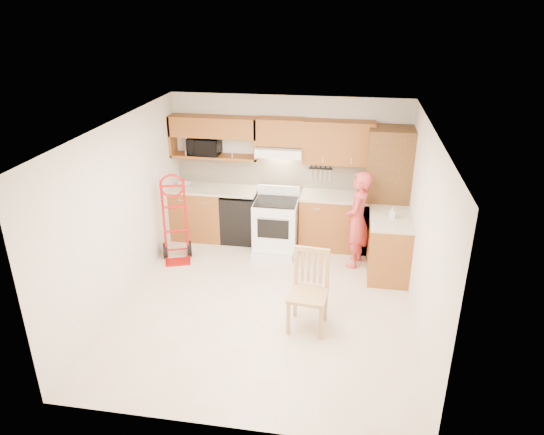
% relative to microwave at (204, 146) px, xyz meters
% --- Properties ---
extents(floor, '(4.00, 4.50, 0.02)m').
position_rel_microwave_xyz_m(floor, '(1.42, -2.08, -1.65)').
color(floor, beige).
rests_on(floor, ground).
extents(ceiling, '(4.00, 4.50, 0.02)m').
position_rel_microwave_xyz_m(ceiling, '(1.42, -2.08, 0.87)').
color(ceiling, white).
rests_on(ceiling, ground).
extents(wall_back, '(4.00, 0.02, 2.50)m').
position_rel_microwave_xyz_m(wall_back, '(1.42, 0.17, -0.39)').
color(wall_back, silver).
rests_on(wall_back, ground).
extents(wall_front, '(4.00, 0.02, 2.50)m').
position_rel_microwave_xyz_m(wall_front, '(1.42, -4.34, -0.39)').
color(wall_front, silver).
rests_on(wall_front, ground).
extents(wall_left, '(0.02, 4.50, 2.50)m').
position_rel_microwave_xyz_m(wall_left, '(-0.59, -2.08, -0.39)').
color(wall_left, silver).
rests_on(wall_left, ground).
extents(wall_right, '(0.02, 4.50, 2.50)m').
position_rel_microwave_xyz_m(wall_right, '(3.43, -2.08, -0.39)').
color(wall_right, silver).
rests_on(wall_right, ground).
extents(backsplash, '(3.92, 0.03, 0.55)m').
position_rel_microwave_xyz_m(backsplash, '(1.42, 0.15, -0.44)').
color(backsplash, beige).
rests_on(backsplash, wall_back).
extents(lower_cab_left, '(0.90, 0.60, 0.90)m').
position_rel_microwave_xyz_m(lower_cab_left, '(-0.13, -0.14, -1.19)').
color(lower_cab_left, brown).
rests_on(lower_cab_left, ground).
extents(dishwasher, '(0.60, 0.60, 0.85)m').
position_rel_microwave_xyz_m(dishwasher, '(0.62, -0.14, -1.21)').
color(dishwasher, black).
rests_on(dishwasher, ground).
extents(lower_cab_right, '(1.14, 0.60, 0.90)m').
position_rel_microwave_xyz_m(lower_cab_right, '(2.25, -0.14, -1.19)').
color(lower_cab_right, brown).
rests_on(lower_cab_right, ground).
extents(countertop_left, '(1.50, 0.63, 0.04)m').
position_rel_microwave_xyz_m(countertop_left, '(0.17, -0.13, -0.72)').
color(countertop_left, beige).
rests_on(countertop_left, lower_cab_left).
extents(countertop_right, '(1.14, 0.63, 0.04)m').
position_rel_microwave_xyz_m(countertop_right, '(2.25, -0.13, -0.72)').
color(countertop_right, beige).
rests_on(countertop_right, lower_cab_right).
extents(cab_return_right, '(0.60, 1.00, 0.90)m').
position_rel_microwave_xyz_m(cab_return_right, '(3.12, -0.94, -1.19)').
color(cab_return_right, brown).
rests_on(cab_return_right, ground).
extents(countertop_return, '(0.63, 1.00, 0.04)m').
position_rel_microwave_xyz_m(countertop_return, '(3.12, -0.94, -0.72)').
color(countertop_return, beige).
rests_on(countertop_return, cab_return_right).
extents(pantry_tall, '(0.70, 0.60, 2.10)m').
position_rel_microwave_xyz_m(pantry_tall, '(3.07, -0.14, -0.59)').
color(pantry_tall, brown).
rests_on(pantry_tall, ground).
extents(upper_cab_left, '(1.50, 0.33, 0.34)m').
position_rel_microwave_xyz_m(upper_cab_left, '(0.17, 0.00, 0.34)').
color(upper_cab_left, brown).
rests_on(upper_cab_left, wall_back).
extents(upper_shelf_mw, '(1.50, 0.33, 0.04)m').
position_rel_microwave_xyz_m(upper_shelf_mw, '(0.17, 0.00, -0.17)').
color(upper_shelf_mw, brown).
rests_on(upper_shelf_mw, wall_back).
extents(upper_cab_center, '(0.76, 0.33, 0.44)m').
position_rel_microwave_xyz_m(upper_cab_center, '(1.30, 0.00, 0.30)').
color(upper_cab_center, brown).
rests_on(upper_cab_center, wall_back).
extents(upper_cab_right, '(1.14, 0.33, 0.70)m').
position_rel_microwave_xyz_m(upper_cab_right, '(2.25, 0.00, 0.16)').
color(upper_cab_right, brown).
rests_on(upper_cab_right, wall_back).
extents(range_hood, '(0.76, 0.46, 0.14)m').
position_rel_microwave_xyz_m(range_hood, '(1.30, -0.06, -0.01)').
color(range_hood, white).
rests_on(range_hood, wall_back).
extents(knife_strip, '(0.40, 0.05, 0.29)m').
position_rel_microwave_xyz_m(knife_strip, '(1.97, 0.12, -0.40)').
color(knife_strip, black).
rests_on(knife_strip, backsplash).
extents(microwave, '(0.55, 0.38, 0.29)m').
position_rel_microwave_xyz_m(microwave, '(0.00, 0.00, 0.00)').
color(microwave, black).
rests_on(microwave, upper_shelf_mw).
extents(range, '(0.71, 0.94, 1.05)m').
position_rel_microwave_xyz_m(range, '(1.30, -0.48, -1.11)').
color(range, white).
rests_on(range, ground).
extents(person, '(0.48, 0.63, 1.56)m').
position_rel_microwave_xyz_m(person, '(2.63, -0.74, -0.86)').
color(person, '#C13A3A').
rests_on(person, ground).
extents(hand_truck, '(0.65, 0.62, 1.33)m').
position_rel_microwave_xyz_m(hand_truck, '(-0.23, -1.05, -0.97)').
color(hand_truck, '#B30D0E').
rests_on(hand_truck, ground).
extents(dining_chair, '(0.52, 0.56, 1.05)m').
position_rel_microwave_xyz_m(dining_chair, '(2.04, -2.55, -1.11)').
color(dining_chair, tan).
rests_on(dining_chair, ground).
extents(soap_bottle, '(0.09, 0.09, 0.19)m').
position_rel_microwave_xyz_m(soap_bottle, '(3.12, -0.96, -0.60)').
color(soap_bottle, white).
rests_on(soap_bottle, countertop_return).
extents(bowl, '(0.28, 0.28, 0.06)m').
position_rel_microwave_xyz_m(bowl, '(-0.36, -0.14, -0.67)').
color(bowl, white).
rests_on(bowl, countertop_left).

